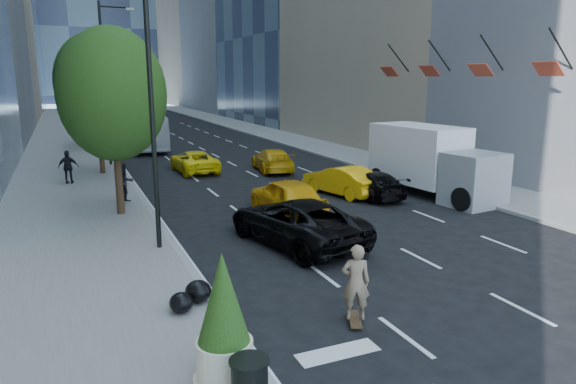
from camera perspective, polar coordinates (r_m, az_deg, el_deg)
name	(u,v)px	position (r m, az deg, el deg)	size (l,w,h in m)	color
ground	(394,263)	(16.44, 11.69, -7.69)	(160.00, 160.00, 0.00)	black
sidewalk_left	(67,152)	(42.88, -23.31, 4.15)	(6.00, 120.00, 0.15)	slate
sidewalk_right	(293,140)	(46.92, 0.62, 5.82)	(4.00, 120.00, 0.15)	slate
lamp_near	(155,71)	(16.74, -14.52, 12.84)	(2.13, 0.22, 10.00)	black
lamp_far	(107,74)	(34.62, -19.46, 12.22)	(2.13, 0.22, 10.00)	black
tree_near	(113,95)	(21.61, -18.91, 10.20)	(4.20, 4.20, 7.46)	black
tree_mid	(96,83)	(31.57, -20.58, 11.26)	(4.50, 4.50, 7.99)	black
tree_far	(86,90)	(44.57, -21.51, 10.47)	(3.90, 3.90, 6.92)	black
traffic_signal	(92,93)	(52.60, -20.97, 10.28)	(2.48, 0.53, 5.20)	black
facade_flags	(456,67)	(29.91, 18.13, 13.07)	(1.85, 13.30, 2.05)	black
skateboarder	(356,287)	(12.13, 7.53, -10.44)	(0.66, 0.43, 1.81)	#886E55
black_sedan_lincoln	(296,221)	(17.68, 0.93, -3.28)	(2.62, 5.67, 1.58)	black
black_sedan_mercedes	(370,184)	(24.93, 9.14, 0.88)	(1.76, 4.33, 1.26)	black
taxi_a	(287,197)	(21.28, -0.10, -0.52)	(1.88, 4.67, 1.59)	#E8A10C
taxi_b	(341,180)	(25.23, 5.96, 1.31)	(1.51, 4.33, 1.43)	#F4AE0C
taxi_c	(194,161)	(31.71, -10.40, 3.37)	(2.16, 4.68, 1.30)	yellow
taxi_d	(272,160)	(31.54, -1.75, 3.59)	(1.91, 4.71, 1.37)	#D99E0B
city_bus	(143,128)	(43.76, -15.85, 6.81)	(2.63, 11.22, 3.13)	silver
box_truck	(432,161)	(25.87, 15.68, 3.37)	(3.26, 7.16, 3.31)	white
pedestrian_a	(124,183)	(24.03, -17.71, 1.00)	(0.87, 0.68, 1.78)	black
pedestrian_b	(68,167)	(29.36, -23.22, 2.57)	(1.03, 0.43, 1.75)	black
planter_shrub	(224,322)	(9.54, -7.17, -14.17)	(1.05, 1.05, 2.52)	beige
garbage_bags	(192,296)	(13.01, -10.66, -11.27)	(1.13, 1.08, 0.56)	black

